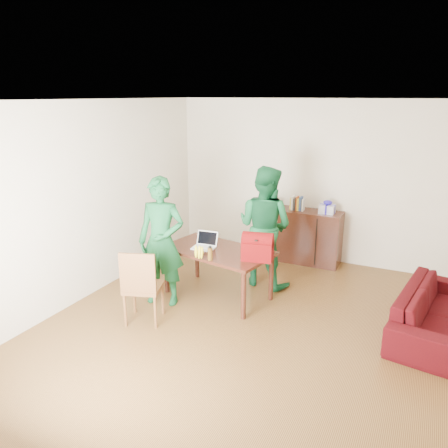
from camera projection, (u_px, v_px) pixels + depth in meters
The scene contains 10 objects.
room at pixel (261, 225), 5.05m from camera, with size 5.20×5.70×2.90m.
table at pixel (218, 255), 6.06m from camera, with size 1.63×1.11×0.70m.
chair at pixel (144, 300), 5.46m from camera, with size 0.55×0.54×0.97m.
person_near at pixel (162, 242), 5.81m from camera, with size 0.64×0.42×1.75m, color #13552B.
person_far at pixel (265, 227), 6.40m from camera, with size 0.87×0.68×1.79m, color #145A30.
laptop at pixel (203, 246), 6.05m from camera, with size 0.32×0.24×0.22m.
bananas at pixel (199, 256), 5.70m from camera, with size 0.17×0.11×0.06m, color yellow, non-canonical shape.
bottle at pixel (210, 253), 5.62m from camera, with size 0.06×0.06×0.19m, color brown.
red_bag at pixel (258, 249), 5.61m from camera, with size 0.39×0.23×0.29m, color #68060A.
sofa at pixel (435, 311), 5.21m from camera, with size 1.86×0.73×0.54m, color #400811.
Camera 1 is at (1.72, -4.41, 2.76)m, focal length 35.00 mm.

